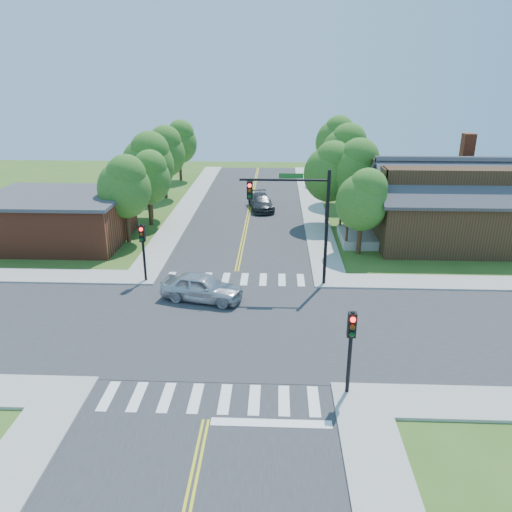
{
  "coord_description": "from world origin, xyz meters",
  "views": [
    {
      "loc": [
        2.57,
        -23.07,
        12.58
      ],
      "look_at": [
        1.41,
        4.69,
        2.2
      ],
      "focal_mm": 35.0,
      "sensor_mm": 36.0,
      "label": 1
    }
  ],
  "objects_px": {
    "signal_pole_nw": "(143,242)",
    "house_ne": "(442,201)",
    "signal_mast_ne": "(299,209)",
    "car_silver": "(202,288)",
    "signal_pole_se": "(351,338)",
    "car_dgrey": "(261,203)"
  },
  "relations": [
    {
      "from": "signal_mast_ne",
      "to": "house_ne",
      "type": "height_order",
      "value": "signal_mast_ne"
    },
    {
      "from": "signal_mast_ne",
      "to": "car_silver",
      "type": "height_order",
      "value": "signal_mast_ne"
    },
    {
      "from": "house_ne",
      "to": "signal_pole_nw",
      "type": "bearing_deg",
      "value": -157.31
    },
    {
      "from": "signal_pole_se",
      "to": "house_ne",
      "type": "height_order",
      "value": "house_ne"
    },
    {
      "from": "car_silver",
      "to": "signal_pole_nw",
      "type": "bearing_deg",
      "value": 70.82
    },
    {
      "from": "signal_mast_ne",
      "to": "signal_pole_se",
      "type": "relative_size",
      "value": 1.89
    },
    {
      "from": "house_ne",
      "to": "car_silver",
      "type": "height_order",
      "value": "house_ne"
    },
    {
      "from": "signal_mast_ne",
      "to": "car_dgrey",
      "type": "relative_size",
      "value": 1.37
    },
    {
      "from": "signal_pole_nw",
      "to": "car_silver",
      "type": "distance_m",
      "value": 5.03
    },
    {
      "from": "signal_pole_se",
      "to": "car_dgrey",
      "type": "distance_m",
      "value": 29.31
    },
    {
      "from": "signal_mast_ne",
      "to": "signal_pole_nw",
      "type": "height_order",
      "value": "signal_mast_ne"
    },
    {
      "from": "house_ne",
      "to": "car_silver",
      "type": "distance_m",
      "value": 20.3
    },
    {
      "from": "car_silver",
      "to": "signal_pole_se",
      "type": "bearing_deg",
      "value": -126.91
    },
    {
      "from": "signal_mast_ne",
      "to": "car_silver",
      "type": "distance_m",
      "value": 7.33
    },
    {
      "from": "car_dgrey",
      "to": "signal_pole_nw",
      "type": "bearing_deg",
      "value": -121.72
    },
    {
      "from": "signal_pole_nw",
      "to": "house_ne",
      "type": "height_order",
      "value": "house_ne"
    },
    {
      "from": "signal_pole_nw",
      "to": "car_silver",
      "type": "relative_size",
      "value": 0.75
    },
    {
      "from": "house_ne",
      "to": "car_silver",
      "type": "xyz_separation_m",
      "value": [
        -16.76,
        -11.17,
        -2.52
      ]
    },
    {
      "from": "signal_pole_nw",
      "to": "house_ne",
      "type": "distance_m",
      "value": 22.45
    },
    {
      "from": "signal_mast_ne",
      "to": "signal_pole_se",
      "type": "xyz_separation_m",
      "value": [
        1.69,
        -11.21,
        -2.19
      ]
    },
    {
      "from": "signal_mast_ne",
      "to": "car_silver",
      "type": "xyz_separation_m",
      "value": [
        -5.57,
        -2.52,
        -4.04
      ]
    },
    {
      "from": "signal_mast_ne",
      "to": "signal_pole_se",
      "type": "height_order",
      "value": "signal_mast_ne"
    }
  ]
}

